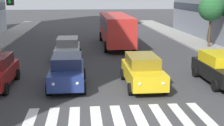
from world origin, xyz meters
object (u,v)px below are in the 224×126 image
at_px(car_2, 67,71).
at_px(car_1, 143,71).
at_px(car_0, 220,68).
at_px(car_row2_0, 68,49).
at_px(street_tree_2, 211,8).
at_px(bus_behind_traffic, 116,27).

bearing_deg(car_2, car_1, 174.66).
distance_m(car_1, car_2, 4.15).
bearing_deg(car_0, car_1, 2.00).
bearing_deg(car_1, car_row2_0, -58.96).
height_order(car_row2_0, street_tree_2, street_tree_2).
height_order(car_1, street_tree_2, street_tree_2).
height_order(car_2, car_row2_0, same).
bearing_deg(bus_behind_traffic, car_0, 108.40).
height_order(car_1, car_row2_0, same).
relative_size(car_1, car_row2_0, 1.00).
distance_m(car_0, car_row2_0, 11.44).
bearing_deg(bus_behind_traffic, street_tree_2, 164.10).
relative_size(bus_behind_traffic, street_tree_2, 2.22).
height_order(car_0, car_row2_0, same).
distance_m(car_0, car_1, 4.52).
xyz_separation_m(car_row2_0, street_tree_2, (-12.96, -3.98, 2.81)).
distance_m(car_0, street_tree_2, 12.18).
bearing_deg(street_tree_2, car_0, 70.05).
xyz_separation_m(car_0, bus_behind_traffic, (4.52, -13.58, 0.97)).
xyz_separation_m(car_2, street_tree_2, (-12.69, -10.91, 2.81)).
height_order(car_0, car_1, same).
height_order(car_0, street_tree_2, street_tree_2).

